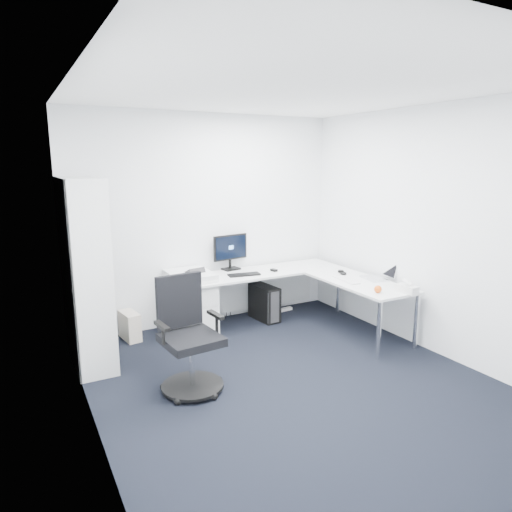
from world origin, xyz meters
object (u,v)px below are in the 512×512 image
monitor (231,252)px  l_desk (271,303)px  bookshelf (86,273)px  task_chair (191,336)px  laptop (375,270)px

monitor → l_desk: bearing=-73.9°
l_desk → bookshelf: (-2.17, 0.05, 0.63)m
bookshelf → monitor: 1.98m
task_chair → laptop: 2.56m
l_desk → monitor: bearing=114.5°
task_chair → monitor: monitor is taller
l_desk → laptop: bearing=-33.0°
l_desk → monitor: 0.87m
task_chair → laptop: task_chair is taller
l_desk → bookshelf: 2.27m
l_desk → monitor: (-0.27, 0.59, 0.58)m
task_chair → monitor: 2.07m
bookshelf → laptop: size_ratio=5.82×
laptop → l_desk: bearing=155.9°
bookshelf → laptop: (3.24, -0.75, -0.18)m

